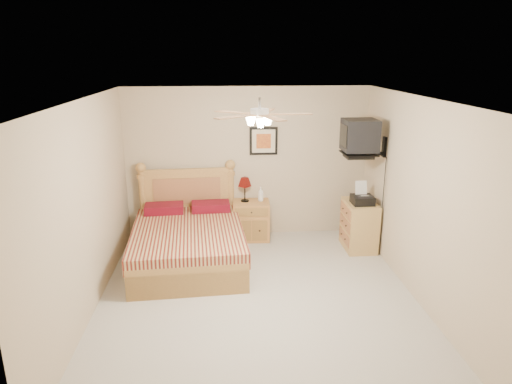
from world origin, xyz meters
TOP-DOWN VIEW (x-y plane):
  - floor at (0.00, 0.00)m, footprint 4.50×4.50m
  - ceiling at (0.00, 0.00)m, footprint 4.00×4.50m
  - wall_back at (0.00, 2.25)m, footprint 4.00×0.04m
  - wall_front at (0.00, -2.25)m, footprint 4.00×0.04m
  - wall_left at (-2.00, 0.00)m, footprint 0.04×4.50m
  - wall_right at (2.00, 0.00)m, footprint 0.04×4.50m
  - bed at (-0.94, 1.12)m, footprint 1.69×2.14m
  - nightstand at (0.05, 2.00)m, footprint 0.61×0.47m
  - table_lamp at (-0.05, 2.05)m, footprint 0.22×0.22m
  - lotion_bottle at (0.21, 2.05)m, footprint 0.10×0.10m
  - framed_picture at (0.27, 2.23)m, footprint 0.46×0.04m
  - dresser at (1.73, 1.48)m, footprint 0.46×0.65m
  - fax_machine at (1.72, 1.39)m, footprint 0.33×0.35m
  - magazine_lower at (1.66, 1.71)m, footprint 0.26×0.29m
  - magazine_upper at (1.66, 1.74)m, footprint 0.25×0.32m
  - wall_tv at (1.75, 1.34)m, footprint 0.56×0.46m
  - ceiling_fan at (0.00, -0.20)m, footprint 1.14×1.14m

SIDE VIEW (x-z plane):
  - floor at x=0.00m, z-range 0.00..0.00m
  - nightstand at x=0.05m, z-range 0.00..0.65m
  - dresser at x=1.73m, z-range 0.00..0.77m
  - bed at x=-0.94m, z-range 0.00..1.33m
  - lotion_bottle at x=0.21m, z-range 0.65..0.88m
  - magazine_lower at x=1.66m, z-range 0.77..0.80m
  - magazine_upper at x=1.66m, z-range 0.80..0.82m
  - table_lamp at x=-0.05m, z-range 0.65..1.06m
  - fax_machine at x=1.72m, z-range 0.77..1.11m
  - wall_back at x=0.00m, z-range 0.00..2.50m
  - wall_front at x=0.00m, z-range 0.00..2.50m
  - wall_left at x=-2.00m, z-range 0.00..2.50m
  - wall_right at x=2.00m, z-range 0.00..2.50m
  - framed_picture at x=0.27m, z-range 1.39..1.85m
  - wall_tv at x=1.75m, z-range 1.52..2.10m
  - ceiling_fan at x=0.00m, z-range 2.22..2.50m
  - ceiling at x=0.00m, z-range 2.48..2.52m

